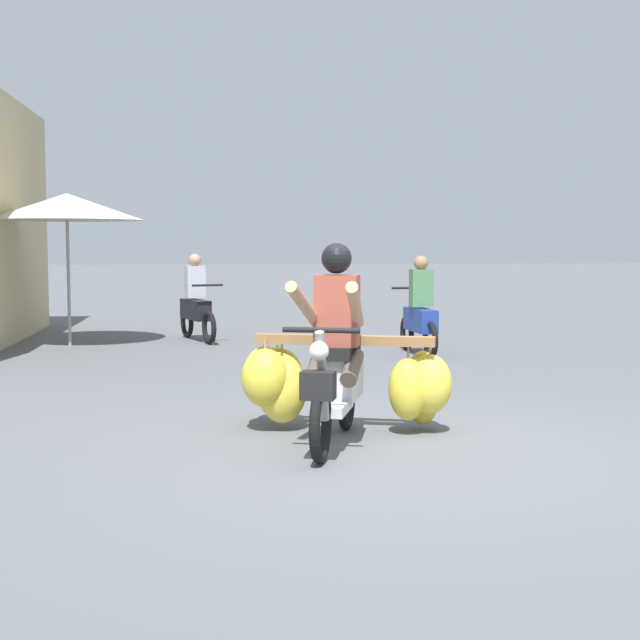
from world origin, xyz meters
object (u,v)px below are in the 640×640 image
(motorbike_main_loaded, at_px, (329,374))
(motorbike_distant_ahead_right, at_px, (196,306))
(motorbike_distant_ahead_left, at_px, (420,315))
(market_umbrella_near_shop, at_px, (67,207))

(motorbike_main_loaded, xyz_separation_m, motorbike_distant_ahead_right, (-1.23, 7.45, 0.07))
(motorbike_distant_ahead_left, distance_m, market_umbrella_near_shop, 5.62)
(motorbike_main_loaded, distance_m, motorbike_distant_ahead_right, 7.56)
(motorbike_distant_ahead_left, height_order, market_umbrella_near_shop, market_umbrella_near_shop)
(motorbike_distant_ahead_right, relative_size, market_umbrella_near_shop, 0.67)
(motorbike_main_loaded, height_order, market_umbrella_near_shop, market_umbrella_near_shop)
(motorbike_distant_ahead_left, relative_size, market_umbrella_near_shop, 0.70)
(motorbike_distant_ahead_left, xyz_separation_m, market_umbrella_near_shop, (-5.08, 1.82, 1.55))
(motorbike_distant_ahead_left, bearing_deg, motorbike_distant_ahead_right, 143.99)
(motorbike_main_loaded, xyz_separation_m, market_umbrella_near_shop, (-3.15, 6.97, 1.62))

